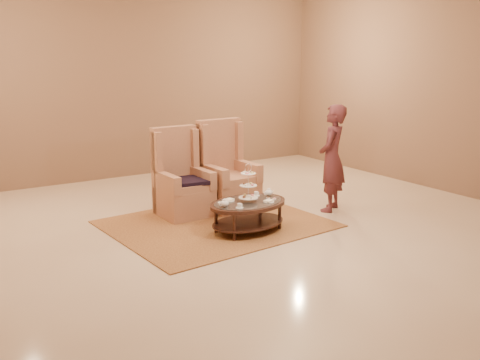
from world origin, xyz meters
TOP-DOWN VIEW (x-y plane):
  - ground at (0.00, 0.00)m, footprint 8.00×8.00m
  - ceiling at (0.00, 0.00)m, footprint 8.00×8.00m
  - wall_back at (0.00, 4.00)m, footprint 8.00×0.04m
  - wall_right at (4.00, 0.00)m, footprint 0.04×8.00m
  - rug at (-0.21, 0.50)m, footprint 2.94×2.51m
  - tea_table at (-0.01, 0.01)m, footprint 1.17×0.86m
  - armchair_left at (-0.40, 1.18)m, footprint 0.71×0.73m
  - armchair_right at (0.34, 1.15)m, footprint 0.74×0.77m
  - person at (1.58, 0.19)m, footprint 0.69×0.64m

SIDE VIEW (x-z plane):
  - ground at x=0.00m, z-range 0.00..0.00m
  - ceiling at x=0.00m, z-range -0.01..0.01m
  - rug at x=-0.21m, z-range 0.00..0.01m
  - tea_table at x=-0.01m, z-range -0.13..0.79m
  - armchair_left at x=-0.40m, z-range -0.21..1.06m
  - armchair_right at x=0.34m, z-range -0.22..1.11m
  - person at x=1.58m, z-range 0.00..1.58m
  - wall_back at x=0.00m, z-range 0.00..3.50m
  - wall_right at x=4.00m, z-range 0.00..3.50m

